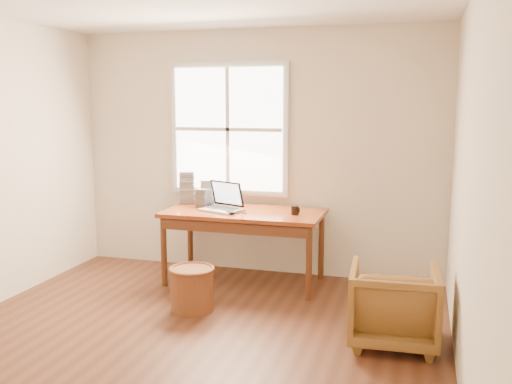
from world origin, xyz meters
TOP-DOWN VIEW (x-y plane):
  - room_shell at (-0.02, 0.16)m, footprint 4.04×4.54m
  - desk at (0.00, 1.80)m, footprint 1.60×0.80m
  - armchair at (1.55, 0.69)m, footprint 0.70×0.71m
  - wicker_stool at (-0.21, 0.91)m, footprint 0.45×0.45m
  - laptop at (-0.22, 1.73)m, footprint 0.47×0.48m
  - mouse at (-0.08, 1.59)m, footprint 0.12×0.10m
  - coffee_mug at (0.53, 1.76)m, footprint 0.08×0.08m
  - cd_stack_a at (-0.49, 2.07)m, footprint 0.14×0.12m
  - cd_stack_b at (-0.48, 1.89)m, footprint 0.15×0.14m
  - cd_stack_c at (-0.72, 2.04)m, footprint 0.19×0.18m
  - cd_stack_d at (-0.47, 2.04)m, footprint 0.17×0.16m

SIDE VIEW (x-z plane):
  - wicker_stool at x=-0.21m, z-range 0.00..0.38m
  - armchair at x=1.55m, z-range 0.00..0.62m
  - desk at x=0.00m, z-range 0.71..0.75m
  - mouse at x=-0.08m, z-range 0.75..0.79m
  - coffee_mug at x=0.53m, z-range 0.75..0.84m
  - cd_stack_d at x=-0.47m, z-range 0.75..0.92m
  - cd_stack_b at x=-0.48m, z-range 0.75..0.94m
  - cd_stack_a at x=-0.49m, z-range 0.75..1.01m
  - laptop at x=-0.22m, z-range 0.75..1.02m
  - cd_stack_c at x=-0.72m, z-range 0.75..1.10m
  - room_shell at x=-0.02m, z-range 0.00..2.64m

